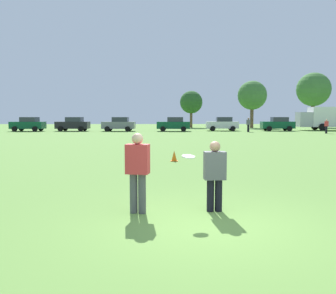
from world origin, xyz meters
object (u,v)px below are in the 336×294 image
Objects in this scene: parked_car_far_right at (278,124)px; player_thrower at (138,168)px; traffic_cone at (174,156)px; box_truck at (331,117)px; parked_car_center at (119,124)px; parked_car_mid_right at (174,124)px; bystander_far_jogger at (326,125)px; parked_car_near_left at (28,124)px; parked_car_mid_left at (73,124)px; player_defender at (215,172)px; frisbee at (188,157)px; bystander_sideline_watcher at (248,124)px; parked_car_near_right at (222,124)px.

player_thrower is at bearing -112.01° from parked_car_far_right.
box_truck reaches higher than traffic_cone.
box_truck reaches higher than player_thrower.
parked_car_center is (-4.79, 39.11, -0.03)m from player_thrower.
parked_car_mid_right and parked_car_far_right have the same top height.
bystander_far_jogger is at bearing -14.64° from parked_car_center.
parked_car_near_left is 1.00× the size of parked_car_mid_right.
bystander_far_jogger is (17.05, -6.01, -0.02)m from parked_car_mid_right.
parked_car_far_right reaches higher than player_thrower.
parked_car_mid_left reaches higher than player_thrower.
parked_car_near_left is at bearing 114.80° from player_defender.
frisbee is 38.18m from bystander_sideline_watcher.
bystander_far_jogger is (3.26, -6.89, -0.02)m from parked_car_far_right.
bystander_far_jogger is (24.10, -6.30, -0.02)m from parked_car_center.
bystander_far_jogger is (17.68, 32.72, 0.07)m from player_defender.
bystander_far_jogger is at bearing -35.04° from parked_car_near_right.
parked_car_center is at bearing -175.38° from box_truck.
parked_car_mid_left is at bearing -176.88° from box_truck.
box_truck reaches higher than parked_car_mid_right.
parked_car_mid_left is 2.45× the size of bystander_sideline_watcher.
player_thrower is 1.05× the size of bystander_far_jogger.
player_defender is 38.73m from parked_car_mid_right.
parked_car_center reaches higher than player_thrower.
player_thrower is 41.15m from parked_car_near_right.
parked_car_mid_right is (7.06, -0.29, 0.00)m from parked_car_center.
parked_car_far_right is at bearing -3.81° from parked_car_near_right.
parked_car_center is (-5.83, 39.29, -0.29)m from frisbee.
traffic_cone is 30.36m from bystander_far_jogger.
traffic_cone is 0.11× the size of parked_car_near_left.
parked_car_center is 2.67× the size of bystander_far_jogger.
parked_car_near_left reaches higher than frisbee.
bystander_far_jogger is at bearing -64.68° from parked_car_far_right.
parked_car_mid_left is (-11.83, 39.73, -0.29)m from frisbee.
parked_car_mid_right is at bearing 86.66° from player_thrower.
traffic_cone is 31.15m from parked_car_center.
frisbee is at bearing -154.34° from player_defender.
parked_car_center is (11.66, -0.11, 0.00)m from parked_car_near_left.
parked_car_near_left and parked_car_mid_left have the same top height.
parked_car_far_right reaches higher than frisbee.
player_thrower is 0.39× the size of parked_car_mid_right.
player_defender is 5.50× the size of frisbee.
parked_car_near_right is at bearing 79.13° from frisbee.
frisbee is at bearing -110.62° from parked_car_far_right.
parked_car_near_right is at bearing -175.31° from box_truck.
traffic_cone is 33.22m from parked_car_mid_left.
parked_car_mid_right is (2.27, 38.83, -0.03)m from player_thrower.
box_truck is 13.46m from bystander_sideline_watcher.
bystander_sideline_watcher reaches higher than bystander_far_jogger.
parked_car_near_right is at bearing 4.55° from parked_car_center.
player_defender reaches higher than traffic_cone.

